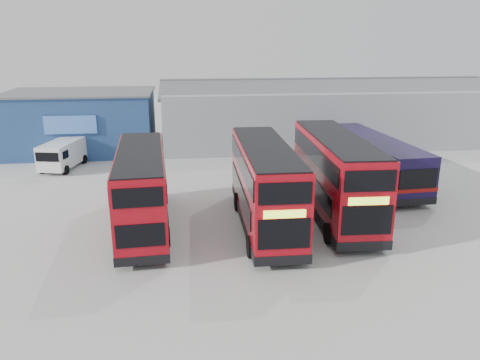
% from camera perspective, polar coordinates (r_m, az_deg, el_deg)
% --- Properties ---
extents(ground_plane, '(120.00, 120.00, 0.00)m').
position_cam_1_polar(ground_plane, '(25.61, 5.50, -4.70)').
color(ground_plane, '#ACACA6').
rests_on(ground_plane, ground).
extents(office_block, '(12.30, 8.32, 5.12)m').
position_cam_1_polar(office_block, '(42.69, -18.76, 6.80)').
color(office_block, navy).
rests_on(office_block, ground).
extents(maintenance_shed, '(30.50, 12.00, 5.89)m').
position_cam_1_polar(maintenance_shed, '(45.74, 10.13, 8.07)').
color(maintenance_shed, '#959AA2').
rests_on(maintenance_shed, ground).
extents(double_decker_left, '(2.93, 9.79, 4.09)m').
position_cam_1_polar(double_decker_left, '(24.07, -11.88, -1.28)').
color(double_decker_left, '#A80915').
rests_on(double_decker_left, ground).
extents(double_decker_centre, '(2.75, 10.27, 4.32)m').
position_cam_1_polar(double_decker_centre, '(23.82, 3.06, -0.84)').
color(double_decker_centre, '#A80915').
rests_on(double_decker_centre, ground).
extents(double_decker_right, '(3.04, 10.63, 4.45)m').
position_cam_1_polar(double_decker_right, '(25.74, 11.51, 0.34)').
color(double_decker_right, '#A80915').
rests_on(double_decker_right, ground).
extents(single_decker_blue, '(3.30, 11.53, 3.09)m').
position_cam_1_polar(single_decker_blue, '(32.66, 15.82, 2.31)').
color(single_decker_blue, '#0F0C35').
rests_on(single_decker_blue, ground).
extents(panel_van, '(2.84, 4.98, 2.05)m').
position_cam_1_polar(panel_van, '(37.44, -20.79, 3.04)').
color(panel_van, white).
rests_on(panel_van, ground).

